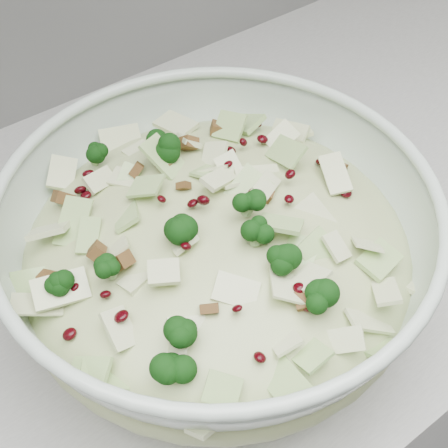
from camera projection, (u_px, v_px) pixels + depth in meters
name	position (u px, v px, depth m)	size (l,w,h in m)	color
mixing_bowl	(217.00, 254.00, 0.54)	(0.40, 0.40, 0.15)	silver
salad	(217.00, 236.00, 0.52)	(0.34, 0.34, 0.15)	beige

